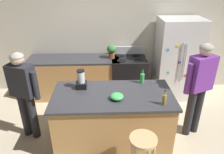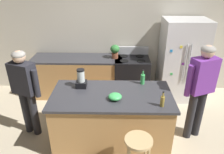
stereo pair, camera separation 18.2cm
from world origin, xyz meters
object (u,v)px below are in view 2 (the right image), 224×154
Objects in this scene: blender_appliance at (81,80)px; bottle_soda at (143,79)px; kitchen_island at (112,118)px; potted_plant at (115,51)px; bottle_vinegar at (162,101)px; mixing_bowl at (115,97)px; person_by_island_left at (25,86)px; stove_range at (131,77)px; refrigerator at (181,61)px; person_by_sink_right at (201,85)px; bar_stool at (138,149)px.

blender_appliance is 1.23× the size of bottle_soda.
potted_plant is at bearing 88.63° from kitchen_island.
bottle_vinegar is 1.17× the size of mixing_bowl.
stove_range is at bearing 36.01° from person_by_island_left.
kitchen_island is at bearing 156.68° from bottle_vinegar.
refrigerator is at bearing 24.31° from person_by_island_left.
refrigerator is 2.18m from mixing_bowl.
person_by_sink_right is at bearing 33.63° from bottle_vinegar.
bottle_soda is (1.93, 0.17, 0.07)m from person_by_island_left.
bottle_vinegar is (1.21, -0.54, -0.05)m from blender_appliance.
bottle_soda is at bearing 167.11° from person_by_sink_right.
stove_range is at bearing 74.70° from kitchen_island.
blender_appliance is (-0.86, 1.00, 0.49)m from bar_stool.
stove_range is 0.73m from potted_plant.
potted_plant is (-1.45, 0.05, 0.20)m from refrigerator.
potted_plant reaches higher than bottle_soda.
refrigerator is at bearing 49.63° from bottle_soda.
blender_appliance reaches higher than bar_stool.
stove_range is 1.78m from person_by_sink_right.
refrigerator is at bearing 86.85° from person_by_sink_right.
person_by_sink_right is at bearing 41.28° from bar_stool.
person_by_island_left is 2.83m from person_by_sink_right.
potted_plant is (-0.32, 2.32, 0.53)m from bar_stool.
potted_plant reaches higher than kitchen_island.
person_by_island_left reaches higher than stove_range.
bottle_vinegar is (2.14, -0.50, 0.06)m from person_by_island_left.
bottle_vinegar is at bearing -23.32° from kitchen_island.
blender_appliance reaches higher than bottle_soda.
refrigerator is 1.14× the size of person_by_island_left.
kitchen_island is 0.95m from bottle_vinegar.
mixing_bowl is at bearing 165.90° from bottle_vinegar.
bar_stool is at bearing -138.72° from person_by_sink_right.
person_by_sink_right reaches higher than bottle_soda.
blender_appliance is (0.92, 0.04, 0.11)m from person_by_island_left.
mixing_bowl is at bearing -89.46° from potted_plant.
mixing_bowl reaches higher than kitchen_island.
kitchen_island is 0.52m from mixing_bowl.
kitchen_island is 9.33× the size of mixing_bowl.
kitchen_island is 1.58m from stove_range.
bottle_soda is (1.01, 0.13, -0.04)m from blender_appliance.
kitchen_island is 1.67m from potted_plant.
person_by_sink_right reaches higher than mixing_bowl.
person_by_island_left is 2.06m from bar_stool.
refrigerator reaches higher than person_by_island_left.
refrigerator is 2.36m from blender_appliance.
bottle_vinegar is at bearing 52.29° from bar_stool.
blender_appliance reaches higher than kitchen_island.
potted_plant is at bearing 178.01° from refrigerator.
bottle_soda is (0.48, -1.19, -0.08)m from potted_plant.
potted_plant is (-1.37, 1.40, 0.08)m from person_by_sink_right.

